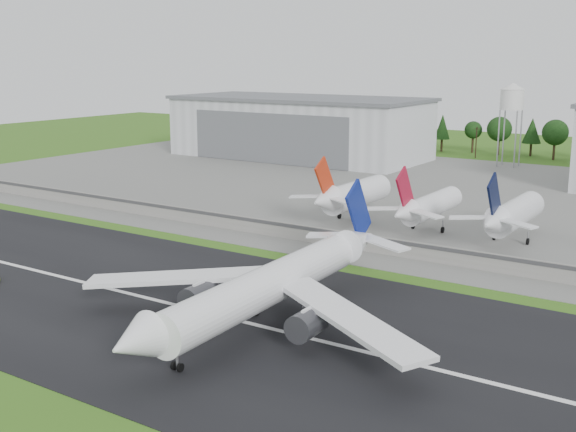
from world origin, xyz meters
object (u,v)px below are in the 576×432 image
Objects in this scene: parked_jet_red_a at (350,195)px; parked_jet_navy at (510,215)px; main_airliner at (263,296)px; parked_jet_red_b at (426,206)px.

parked_jet_navy is at bearing -0.04° from parked_jet_red_a.
main_airliner is 1.89× the size of parked_jet_navy.
parked_jet_red_b is 18.53m from parked_jet_navy.
parked_jet_red_a reaches higher than parked_jet_navy.
main_airliner is at bearing -86.85° from parked_jet_red_b.
parked_jet_red_a is (-22.73, 67.03, 1.53)m from main_airliner.
main_airliner is at bearing -71.27° from parked_jet_red_a.
parked_jet_red_a is 1.00× the size of parked_jet_red_b.
main_airliner is 1.89× the size of parked_jet_red_a.
parked_jet_red_a is at bearing 179.96° from parked_jet_navy.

